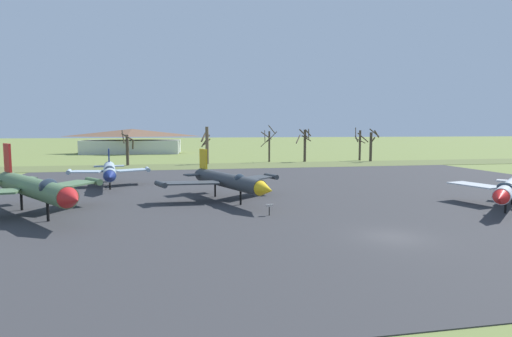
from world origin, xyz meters
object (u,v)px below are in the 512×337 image
info_placard_front_right (269,208)px  visitor_building (132,141)px  jet_fighter_rear_left (109,171)px  jet_fighter_front_left (510,188)px  jet_fighter_rear_center (34,188)px  jet_fighter_front_right (228,180)px

info_placard_front_right → visitor_building: visitor_building is taller
info_placard_front_right → jet_fighter_rear_left: 24.83m
jet_fighter_rear_left → visitor_building: bearing=93.4°
jet_fighter_front_left → visitor_building: visitor_building is taller
jet_fighter_front_left → jet_fighter_rear_center: (-39.35, 4.72, 0.46)m
jet_fighter_rear_left → visitor_building: (-4.16, 70.78, 1.39)m
jet_fighter_front_right → visitor_building: size_ratio=0.50×
jet_fighter_front_left → info_placard_front_right: bearing=176.3°
jet_fighter_front_right → visitor_building: visitor_building is taller
jet_fighter_front_left → info_placard_front_right: (-20.97, 1.35, -1.24)m
jet_fighter_front_right → info_placard_front_right: 7.78m
jet_fighter_front_right → jet_fighter_rear_left: (-12.72, 12.39, -0.04)m
jet_fighter_rear_center → visitor_building: bearing=90.6°
jet_fighter_rear_left → visitor_building: 70.92m
jet_fighter_rear_center → visitor_building: visitor_building is taller
jet_fighter_front_left → visitor_building: 100.23m
jet_fighter_rear_center → jet_fighter_front_right: bearing=13.7°
jet_fighter_front_left → jet_fighter_front_right: size_ratio=0.79×
jet_fighter_front_right → visitor_building: (-16.88, 83.17, 1.35)m
jet_fighter_front_left → jet_fighter_rear_center: jet_fighter_rear_center is taller
jet_fighter_front_left → info_placard_front_right: 21.05m
info_placard_front_right → jet_fighter_front_left: bearing=-3.7°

